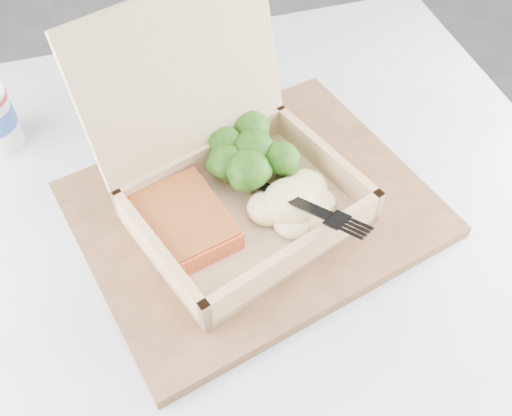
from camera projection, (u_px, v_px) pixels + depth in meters
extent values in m
plane|color=gray|center=(162.00, 410.00, 1.25)|extent=(4.00, 4.00, 0.00)
cylinder|color=black|center=(251.00, 376.00, 0.93)|extent=(0.08, 0.08, 0.71)
cube|color=#B8BBC3|center=(249.00, 247.00, 0.65)|extent=(0.87, 0.87, 0.03)
cube|color=brown|center=(253.00, 209.00, 0.65)|extent=(0.45, 0.40, 0.02)
cube|color=tan|center=(248.00, 216.00, 0.63)|extent=(0.28, 0.26, 0.01)
cube|color=tan|center=(159.00, 256.00, 0.57)|extent=(0.08, 0.17, 0.05)
cube|color=tan|center=(324.00, 161.00, 0.66)|extent=(0.08, 0.17, 0.05)
cube|color=tan|center=(296.00, 258.00, 0.57)|extent=(0.21, 0.10, 0.05)
cube|color=tan|center=(204.00, 161.00, 0.66)|extent=(0.21, 0.10, 0.05)
cube|color=tan|center=(183.00, 76.00, 0.59)|extent=(0.23, 0.14, 0.17)
cube|color=#DE482B|center=(184.00, 222.00, 0.60)|extent=(0.11, 0.13, 0.02)
ellipsoid|color=beige|center=(291.00, 201.00, 0.61)|extent=(0.10, 0.09, 0.04)
cube|color=black|center=(250.00, 170.00, 0.62)|extent=(0.07, 0.10, 0.04)
cube|color=black|center=(308.00, 212.00, 0.59)|extent=(0.04, 0.05, 0.02)
cube|color=silver|center=(223.00, 99.00, 0.78)|extent=(0.08, 0.13, 0.00)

